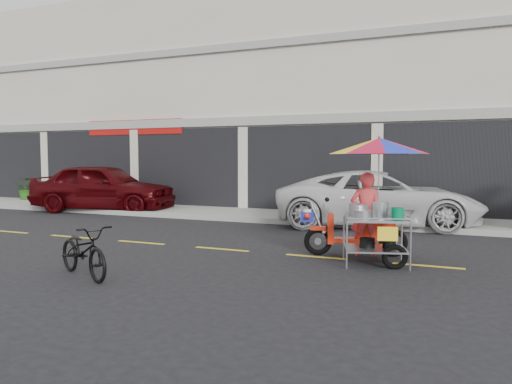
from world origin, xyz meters
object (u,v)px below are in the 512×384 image
at_px(food_vendor_rig, 373,182).
at_px(white_pickup, 378,199).
at_px(maroon_sedan, 103,187).
at_px(near_bicycle, 84,251).

bearing_deg(food_vendor_rig, white_pickup, 81.66).
bearing_deg(maroon_sedan, near_bicycle, -152.31).
distance_m(white_pickup, food_vendor_rig, 4.74).
height_order(near_bicycle, food_vendor_rig, food_vendor_rig).
bearing_deg(maroon_sedan, food_vendor_rig, -125.68).
relative_size(maroon_sedan, food_vendor_rig, 1.88).
relative_size(maroon_sedan, near_bicycle, 3.10).
bearing_deg(maroon_sedan, white_pickup, -100.84).
height_order(maroon_sedan, food_vendor_rig, food_vendor_rig).
bearing_deg(near_bicycle, maroon_sedan, 63.11).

